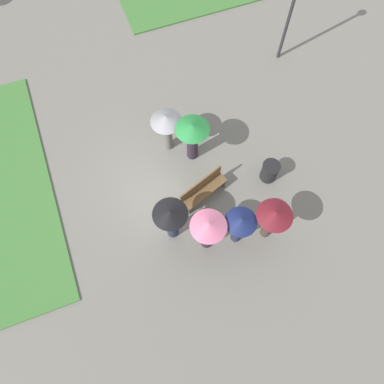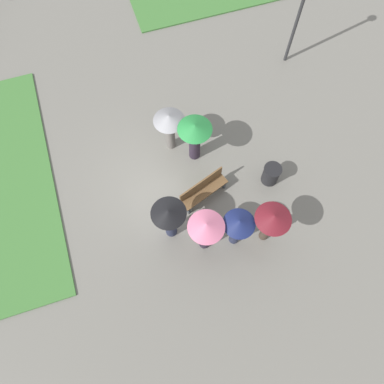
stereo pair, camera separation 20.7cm
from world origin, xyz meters
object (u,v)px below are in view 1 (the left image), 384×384
at_px(crowd_person_pink, 208,229).
at_px(crowd_person_grey, 166,124).
at_px(crowd_person_black, 171,219).
at_px(crowd_person_navy, 240,225).
at_px(crowd_person_green, 192,135).
at_px(park_bench, 203,189).
at_px(crowd_person_maroon, 273,218).
at_px(trash_bin, 270,171).

bearing_deg(crowd_person_pink, crowd_person_grey, -32.57).
xyz_separation_m(crowd_person_black, crowd_person_grey, (0.94, 3.11, 0.09)).
height_order(crowd_person_navy, crowd_person_green, crowd_person_green).
distance_m(park_bench, crowd_person_maroon, 2.60).
relative_size(trash_bin, crowd_person_grey, 0.44).
bearing_deg(crowd_person_maroon, trash_bin, -134.80).
distance_m(crowd_person_pink, crowd_person_navy, 0.95).
bearing_deg(park_bench, crowd_person_green, 62.22).
height_order(trash_bin, crowd_person_navy, crowd_person_navy).
relative_size(park_bench, trash_bin, 2.22).
relative_size(park_bench, crowd_person_maroon, 0.94).
xyz_separation_m(trash_bin, crowd_person_green, (-2.13, 1.72, 0.89)).
distance_m(crowd_person_grey, crowd_person_green, 0.93).
bearing_deg(crowd_person_navy, crowd_person_pink, 116.78).
relative_size(park_bench, crowd_person_pink, 0.92).
bearing_deg(crowd_person_navy, crowd_person_grey, 49.42).
distance_m(crowd_person_pink, crowd_person_maroon, 1.92).
height_order(crowd_person_pink, crowd_person_grey, crowd_person_pink).
relative_size(park_bench, crowd_person_black, 0.93).
distance_m(crowd_person_grey, crowd_person_maroon, 4.56).
relative_size(trash_bin, crowd_person_navy, 0.45).
height_order(crowd_person_pink, crowd_person_maroon, crowd_person_pink).
bearing_deg(crowd_person_grey, park_bench, 39.02).
relative_size(crowd_person_green, crowd_person_maroon, 0.99).
distance_m(trash_bin, crowd_person_grey, 3.79).
bearing_deg(crowd_person_navy, crowd_person_green, 40.65).
bearing_deg(trash_bin, crowd_person_grey, 139.78).
relative_size(trash_bin, crowd_person_pink, 0.42).
distance_m(crowd_person_black, crowd_person_navy, 2.02).
bearing_deg(crowd_person_maroon, crowd_person_black, -37.92).
relative_size(crowd_person_pink, crowd_person_grey, 1.05).
xyz_separation_m(crowd_person_grey, crowd_person_navy, (0.88, -3.98, -0.10)).
bearing_deg(crowd_person_grey, crowd_person_black, 10.99).
distance_m(trash_bin, crowd_person_pink, 3.34).
xyz_separation_m(park_bench, crowd_person_navy, (0.45, -1.78, 0.80)).
xyz_separation_m(park_bench, crowd_person_maroon, (1.39, -1.97, 0.95)).
distance_m(trash_bin, crowd_person_green, 2.88).
bearing_deg(crowd_person_green, crowd_person_grey, -125.61).
distance_m(trash_bin, crowd_person_black, 3.91).
bearing_deg(park_bench, crowd_person_grey, 81.72).
distance_m(crowd_person_pink, crowd_person_grey, 3.81).
distance_m(crowd_person_black, crowd_person_green, 2.94).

